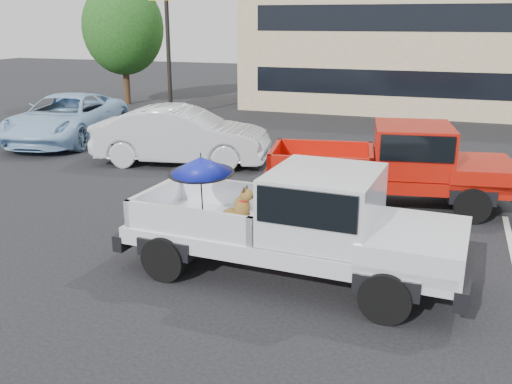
% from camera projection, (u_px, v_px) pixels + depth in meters
% --- Properties ---
extents(ground, '(90.00, 90.00, 0.00)m').
position_uv_depth(ground, '(326.00, 283.00, 9.33)').
color(ground, black).
rests_on(ground, ground).
extents(stripe_left, '(0.12, 5.00, 0.01)m').
position_uv_depth(stripe_left, '(207.00, 223.00, 12.07)').
color(stripe_left, silver).
rests_on(stripe_left, ground).
extents(motel_building, '(20.40, 8.40, 6.30)m').
position_uv_depth(motel_building, '(466.00, 40.00, 26.76)').
color(motel_building, tan).
rests_on(motel_building, ground).
extents(motel_sign, '(1.60, 0.22, 6.00)m').
position_uv_depth(motel_sign, '(166.00, 7.00, 23.76)').
color(motel_sign, black).
rests_on(motel_sign, ground).
extents(tree_left, '(3.96, 3.96, 6.02)m').
position_uv_depth(tree_left, '(123.00, 28.00, 27.99)').
color(tree_left, '#332114').
rests_on(tree_left, ground).
extents(silver_pickup, '(5.79, 2.37, 2.06)m').
position_uv_depth(silver_pickup, '(309.00, 219.00, 9.18)').
color(silver_pickup, black).
rests_on(silver_pickup, ground).
extents(red_pickup, '(5.98, 2.87, 1.89)m').
position_uv_depth(red_pickup, '(404.00, 162.00, 12.92)').
color(red_pickup, black).
rests_on(red_pickup, ground).
extents(silver_sedan, '(5.37, 2.66, 1.69)m').
position_uv_depth(silver_sedan, '(182.00, 136.00, 16.83)').
color(silver_sedan, silver).
rests_on(silver_sedan, ground).
extents(blue_suv, '(3.71, 6.20, 1.61)m').
position_uv_depth(blue_suv, '(66.00, 118.00, 20.09)').
color(blue_suv, '#9AC1E5').
rests_on(blue_suv, ground).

